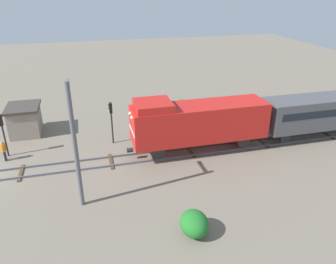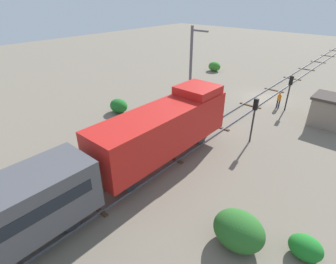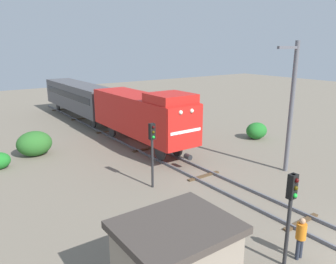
# 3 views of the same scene
# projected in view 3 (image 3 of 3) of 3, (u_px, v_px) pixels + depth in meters

# --- Properties ---
(locomotive) EXTENTS (2.90, 11.60, 4.60)m
(locomotive) POSITION_uv_depth(u_px,v_px,m) (142.00, 114.00, 25.16)
(locomotive) COLOR red
(locomotive) RESTS_ON railway_track
(passenger_car_leading) EXTENTS (2.84, 14.00, 3.66)m
(passenger_car_leading) POSITION_uv_depth(u_px,v_px,m) (79.00, 96.00, 35.70)
(passenger_car_leading) COLOR #4C4C51
(passenger_car_leading) RESTS_ON railway_track
(traffic_signal_near) EXTENTS (0.32, 0.34, 3.61)m
(traffic_signal_near) POSITION_uv_depth(u_px,v_px,m) (291.00, 203.00, 11.45)
(traffic_signal_near) COLOR #262628
(traffic_signal_near) RESTS_ON ground
(traffic_signal_mid) EXTENTS (0.32, 0.34, 3.76)m
(traffic_signal_mid) POSITION_uv_depth(u_px,v_px,m) (152.00, 143.00, 18.08)
(traffic_signal_mid) COLOR #262628
(traffic_signal_mid) RESTS_ON ground
(worker_near_track) EXTENTS (0.38, 0.38, 1.70)m
(worker_near_track) POSITION_uv_depth(u_px,v_px,m) (301.00, 235.00, 12.26)
(worker_near_track) COLOR #262B38
(worker_near_track) RESTS_ON ground
(catenary_mast) EXTENTS (1.94, 0.28, 8.15)m
(catenary_mast) POSITION_uv_depth(u_px,v_px,m) (291.00, 105.00, 20.09)
(catenary_mast) COLOR #595960
(catenary_mast) RESTS_ON ground
(relay_hut) EXTENTS (3.50, 2.90, 2.74)m
(relay_hut) POSITION_uv_depth(u_px,v_px,m) (176.00, 263.00, 10.09)
(relay_hut) COLOR gray
(relay_hut) RESTS_ON ground
(bush_near) EXTENTS (2.51, 2.05, 1.82)m
(bush_near) POSITION_uv_depth(u_px,v_px,m) (34.00, 144.00, 23.92)
(bush_near) COLOR #2A6526
(bush_near) RESTS_ON ground
(bush_mid) EXTENTS (1.95, 1.60, 1.42)m
(bush_mid) POSITION_uv_depth(u_px,v_px,m) (257.00, 131.00, 28.30)
(bush_mid) COLOR #1F6D26
(bush_mid) RESTS_ON ground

